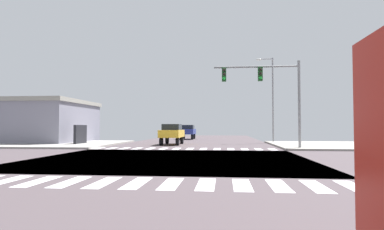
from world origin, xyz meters
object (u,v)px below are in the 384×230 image
(sedan_leading_2, at_px, (172,132))
(traffic_signal_mast, at_px, (265,84))
(street_lamp, at_px, (271,92))
(sedan_crossing_1, at_px, (188,131))
(bank_building, at_px, (14,122))

(sedan_leading_2, bearing_deg, traffic_signal_mast, 145.25)
(traffic_signal_mast, relative_size, sedan_leading_2, 1.50)
(street_lamp, xyz_separation_m, sedan_leading_2, (-9.57, -4.44, -4.08))
(street_lamp, height_order, sedan_crossing_1, street_lamp)
(bank_building, bearing_deg, traffic_signal_mast, -16.94)
(street_lamp, xyz_separation_m, sedan_crossing_1, (-9.57, 8.57, -4.08))
(bank_building, distance_m, sedan_leading_2, 17.15)
(sedan_leading_2, bearing_deg, street_lamp, -155.11)
(traffic_signal_mast, relative_size, street_lamp, 0.74)
(bank_building, relative_size, sedan_crossing_1, 3.85)
(street_lamp, distance_m, sedan_crossing_1, 13.48)
(street_lamp, bearing_deg, bank_building, -175.05)
(traffic_signal_mast, xyz_separation_m, sedan_leading_2, (-7.80, 5.41, -3.64))
(sedan_crossing_1, bearing_deg, traffic_signal_mast, 112.94)
(traffic_signal_mast, bearing_deg, sedan_crossing_1, 112.94)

